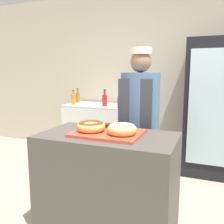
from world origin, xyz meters
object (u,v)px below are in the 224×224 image
(brownie_back_left, at_px, (109,126))
(bottle_orange, at_px, (74,99))
(bottle_amber, at_px, (78,97))
(chest_freezer, at_px, (99,131))
(serving_tray, at_px, (108,133))
(baker_person, at_px, (139,123))
(beverage_fridge, at_px, (212,108))
(brownie_back_right, at_px, (120,127))
(donut_chocolate_glaze, at_px, (91,126))
(donut_light_glaze, at_px, (122,129))
(bottle_red, at_px, (119,102))
(bottle_red_b, at_px, (105,100))

(brownie_back_left, distance_m, bottle_orange, 1.87)
(bottle_orange, bearing_deg, bottle_amber, 105.98)
(chest_freezer, distance_m, bottle_amber, 0.71)
(serving_tray, relative_size, bottle_orange, 2.44)
(brownie_back_left, xyz_separation_m, baker_person, (0.16, 0.47, -0.06))
(beverage_fridge, bearing_deg, brownie_back_right, -115.74)
(baker_person, bearing_deg, serving_tray, -99.00)
(brownie_back_right, xyz_separation_m, beverage_fridge, (0.76, 1.58, -0.00))
(donut_chocolate_glaze, distance_m, brownie_back_right, 0.28)
(serving_tray, distance_m, bottle_amber, 2.30)
(serving_tray, xyz_separation_m, donut_chocolate_glaze, (-0.14, -0.03, 0.06))
(brownie_back_left, relative_size, beverage_fridge, 0.04)
(donut_light_glaze, xyz_separation_m, beverage_fridge, (0.67, 1.77, -0.03))
(bottle_red, xyz_separation_m, bottle_red_b, (-0.28, 0.11, 0.01))
(serving_tray, distance_m, donut_light_glaze, 0.16)
(beverage_fridge, xyz_separation_m, bottle_red, (-1.27, -0.24, 0.05))
(serving_tray, xyz_separation_m, brownie_back_right, (0.05, 0.16, 0.03))
(donut_light_glaze, bearing_deg, bottle_orange, 131.33)
(baker_person, bearing_deg, bottle_red_b, 130.62)
(donut_light_glaze, relative_size, baker_person, 0.15)
(brownie_back_left, bearing_deg, donut_light_glaze, -44.73)
(beverage_fridge, height_order, chest_freezer, beverage_fridge)
(donut_light_glaze, bearing_deg, brownie_back_left, 135.27)
(brownie_back_left, height_order, baker_person, baker_person)
(beverage_fridge, bearing_deg, bottle_red, -169.40)
(baker_person, height_order, bottle_amber, baker_person)
(serving_tray, distance_m, donut_chocolate_glaze, 0.16)
(serving_tray, height_order, brownie_back_left, brownie_back_left)
(brownie_back_right, xyz_separation_m, bottle_amber, (-1.41, 1.70, 0.05))
(beverage_fridge, relative_size, bottle_red, 7.65)
(brownie_back_right, xyz_separation_m, baker_person, (0.05, 0.47, -0.06))
(baker_person, relative_size, bottle_amber, 6.89)
(bottle_red, bearing_deg, bottle_red_b, 158.34)
(donut_light_glaze, distance_m, bottle_red, 1.65)
(brownie_back_right, relative_size, baker_person, 0.05)
(bottle_red_b, bearing_deg, brownie_back_left, -64.80)
(donut_light_glaze, height_order, bottle_amber, bottle_amber)
(donut_chocolate_glaze, distance_m, bottle_amber, 2.25)
(donut_light_glaze, distance_m, bottle_amber, 2.41)
(serving_tray, distance_m, beverage_fridge, 1.92)
(chest_freezer, relative_size, bottle_orange, 4.46)
(bottle_orange, bearing_deg, brownie_back_right, -46.80)
(donut_chocolate_glaze, distance_m, bottle_red_b, 1.75)
(donut_light_glaze, xyz_separation_m, bottle_red_b, (-0.88, 1.65, 0.03))
(donut_chocolate_glaze, bearing_deg, bottle_orange, 125.13)
(chest_freezer, bearing_deg, bottle_amber, 166.15)
(donut_light_glaze, relative_size, brownie_back_right, 3.18)
(bottle_amber, bearing_deg, brownie_back_right, -50.25)
(bottle_red, height_order, bottle_orange, bottle_red)
(donut_light_glaze, height_order, bottle_orange, bottle_orange)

